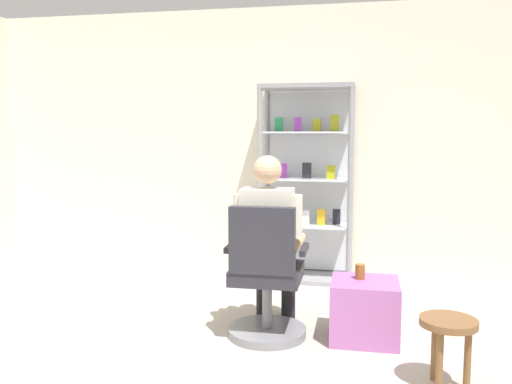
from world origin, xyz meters
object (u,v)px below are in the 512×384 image
wooden_stool (448,333)px  tea_glass (360,272)px  display_cabinet_main (307,182)px  seated_shopkeeper (270,235)px  storage_crate (364,310)px  office_chair (266,284)px

wooden_stool → tea_glass: bearing=125.6°
tea_glass → wooden_stool: size_ratio=0.26×
display_cabinet_main → seated_shopkeeper: display_cabinet_main is taller
storage_crate → display_cabinet_main: bearing=110.2°
storage_crate → wooden_stool: size_ratio=1.14×
office_chair → tea_glass: 0.67m
display_cabinet_main → seated_shopkeeper: (-0.12, -1.48, -0.25)m
office_chair → storage_crate: bearing=10.2°
seated_shopkeeper → display_cabinet_main: bearing=85.3°
storage_crate → tea_glass: 0.27m
display_cabinet_main → office_chair: (-0.12, -1.64, -0.57)m
display_cabinet_main → storage_crate: 1.79m
tea_glass → wooden_stool: bearing=-54.4°
seated_shopkeeper → wooden_stool: seated_shopkeeper is taller
seated_shopkeeper → office_chair: bearing=-89.9°
office_chair → storage_crate: office_chair is taller
display_cabinet_main → tea_glass: size_ratio=18.03×
tea_glass → wooden_stool: 0.85m
storage_crate → wooden_stool: storage_crate is taller
display_cabinet_main → seated_shopkeeper: bearing=-94.7°
display_cabinet_main → wooden_stool: bearing=-65.0°
tea_glass → storage_crate: bearing=-48.0°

